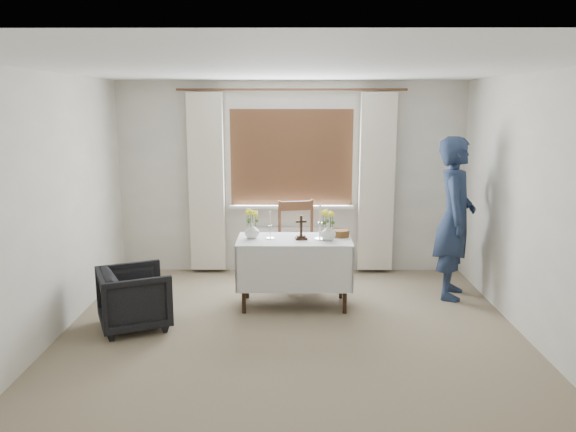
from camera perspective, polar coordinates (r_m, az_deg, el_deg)
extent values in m
plane|color=gray|center=(5.28, 0.37, -13.39)|extent=(5.00, 5.00, 0.00)
cube|color=white|center=(6.21, 0.63, -5.75)|extent=(1.24, 0.64, 0.76)
imported|color=black|center=(5.85, -15.34, -8.04)|extent=(0.88, 0.87, 0.61)
imported|color=#21334F|center=(6.67, 16.58, -0.21)|extent=(0.62, 0.78, 1.85)
cube|color=white|center=(7.46, 0.35, -3.46)|extent=(1.10, 0.10, 0.60)
imported|color=silver|center=(6.13, -3.69, -1.50)|extent=(0.17, 0.17, 0.17)
imported|color=silver|center=(6.05, 4.09, -1.67)|extent=(0.22, 0.22, 0.17)
cylinder|color=brown|center=(6.24, 5.33, -1.74)|extent=(0.26, 0.26, 0.08)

